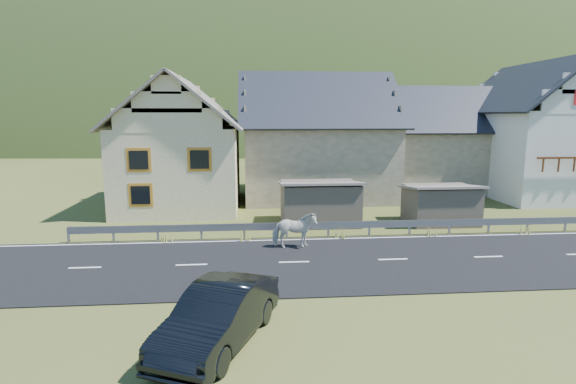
{
  "coord_description": "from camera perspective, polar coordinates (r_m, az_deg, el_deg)",
  "views": [
    {
      "loc": [
        -5.66,
        -16.9,
        5.78
      ],
      "look_at": [
        -3.95,
        3.5,
        2.25
      ],
      "focal_mm": 28.0,
      "sensor_mm": 36.0,
      "label": 1
    }
  ],
  "objects": [
    {
      "name": "ground",
      "position": [
        18.74,
        13.19,
        -8.45
      ],
      "size": [
        160.0,
        160.0,
        0.0
      ],
      "primitive_type": "plane",
      "color": "#353F14",
      "rests_on": "ground"
    },
    {
      "name": "house_white",
      "position": [
        37.18,
        29.24,
        7.45
      ],
      "size": [
        8.8,
        10.8,
        9.7
      ],
      "color": "silver",
      "rests_on": "ground"
    },
    {
      "name": "shed_right",
      "position": [
        25.51,
        18.79,
        -1.54
      ],
      "size": [
        3.8,
        2.9,
        2.2
      ],
      "primitive_type": "cube",
      "color": "brown",
      "rests_on": "ground"
    },
    {
      "name": "conifer_patch",
      "position": [
        136.16,
        -26.37,
        8.88
      ],
      "size": [
        76.0,
        50.0,
        28.0
      ],
      "primitive_type": "ellipsoid",
      "color": "black",
      "rests_on": "ground"
    },
    {
      "name": "car",
      "position": [
        11.93,
        -8.76,
        -15.23
      ],
      "size": [
        3.28,
        4.87,
        1.52
      ],
      "primitive_type": "imported",
      "rotation": [
        0.0,
        0.0,
        -0.4
      ],
      "color": "black",
      "rests_on": "ground"
    },
    {
      "name": "horse",
      "position": [
        19.56,
        0.8,
        -4.86
      ],
      "size": [
        0.92,
        1.91,
        1.59
      ],
      "primitive_type": "imported",
      "rotation": [
        0.0,
        0.0,
        1.61
      ],
      "color": "beige",
      "rests_on": "road"
    },
    {
      "name": "house_stone_b",
      "position": [
        36.97,
        18.72,
        6.88
      ],
      "size": [
        9.8,
        8.8,
        8.1
      ],
      "color": "tan",
      "rests_on": "ground"
    },
    {
      "name": "shed_left",
      "position": [
        24.14,
        4.02,
        -1.41
      ],
      "size": [
        4.3,
        3.3,
        2.4
      ],
      "primitive_type": "cube",
      "color": "brown",
      "rests_on": "ground"
    },
    {
      "name": "guardrail",
      "position": [
        21.98,
        10.3,
        -4.11
      ],
      "size": [
        28.1,
        0.09,
        0.75
      ],
      "color": "#93969B",
      "rests_on": "ground"
    },
    {
      "name": "house_stone_a",
      "position": [
        32.26,
        3.55,
        7.73
      ],
      "size": [
        10.8,
        9.8,
        8.9
      ],
      "color": "tan",
      "rests_on": "ground"
    },
    {
      "name": "mountain",
      "position": [
        198.87,
        -1.67,
        2.34
      ],
      "size": [
        440.0,
        280.0,
        260.0
      ],
      "primitive_type": "ellipsoid",
      "color": "#293B17",
      "rests_on": "ground"
    },
    {
      "name": "house_cream",
      "position": [
        29.26,
        -13.42,
        6.73
      ],
      "size": [
        7.8,
        9.8,
        8.3
      ],
      "color": "#F9E3B5",
      "rests_on": "ground"
    },
    {
      "name": "lane_markings",
      "position": [
        18.72,
        13.19,
        -8.32
      ],
      "size": [
        60.0,
        6.6,
        0.01
      ],
      "primitive_type": "cube",
      "color": "silver",
      "rests_on": "road"
    },
    {
      "name": "road",
      "position": [
        18.73,
        13.19,
        -8.39
      ],
      "size": [
        60.0,
        7.0,
        0.04
      ],
      "primitive_type": "cube",
      "color": "black",
      "rests_on": "ground"
    }
  ]
}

